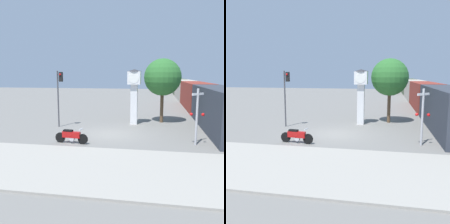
{
  "view_description": "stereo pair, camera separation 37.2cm",
  "coord_description": "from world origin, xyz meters",
  "views": [
    {
      "loc": [
        3.34,
        -17.96,
        4.45
      ],
      "look_at": [
        0.09,
        0.27,
        1.65
      ],
      "focal_mm": 40.0,
      "sensor_mm": 36.0,
      "label": 1
    },
    {
      "loc": [
        3.7,
        -17.89,
        4.45
      ],
      "look_at": [
        0.09,
        0.27,
        1.65
      ],
      "focal_mm": 40.0,
      "sensor_mm": 36.0,
      "label": 2
    }
  ],
  "objects": [
    {
      "name": "clock_tower",
      "position": [
        1.38,
        4.21,
        3.25
      ],
      "size": [
        1.35,
        1.35,
        4.9
      ],
      "color": "white",
      "rests_on": "ground_plane"
    },
    {
      "name": "traffic_light",
      "position": [
        -4.7,
        1.91,
        3.24
      ],
      "size": [
        0.5,
        0.35,
        4.75
      ],
      "color": "#47474C",
      "rests_on": "ground_plane"
    },
    {
      "name": "freight_train",
      "position": [
        8.47,
        23.23,
        1.7
      ],
      "size": [
        2.8,
        52.65,
        3.4
      ],
      "color": "#333842",
      "rests_on": "ground_plane"
    },
    {
      "name": "motorcycle",
      "position": [
        -2.04,
        -2.88,
        0.48
      ],
      "size": [
        2.26,
        0.49,
        1.0
      ],
      "rotation": [
        0.0,
        0.0,
        -0.1
      ],
      "color": "black",
      "rests_on": "ground_plane"
    },
    {
      "name": "ground_plane",
      "position": [
        0.0,
        0.0,
        0.0
      ],
      "size": [
        120.0,
        120.0,
        0.0
      ],
      "primitive_type": "plane",
      "color": "slate"
    },
    {
      "name": "railroad_crossing_signal",
      "position": [
        5.87,
        -1.87,
        1.97
      ],
      "size": [
        0.9,
        0.82,
        3.59
      ],
      "color": "#B7B7BC",
      "rests_on": "ground_plane"
    },
    {
      "name": "sidewalk_strip",
      "position": [
        0.0,
        -6.88,
        0.05
      ],
      "size": [
        36.0,
        6.0,
        0.1
      ],
      "color": "#9E998E",
      "rests_on": "ground_plane"
    },
    {
      "name": "street_tree",
      "position": [
        3.86,
        5.46,
        4.18
      ],
      "size": [
        3.38,
        3.38,
        5.89
      ],
      "color": "brown",
      "rests_on": "ground_plane"
    }
  ]
}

